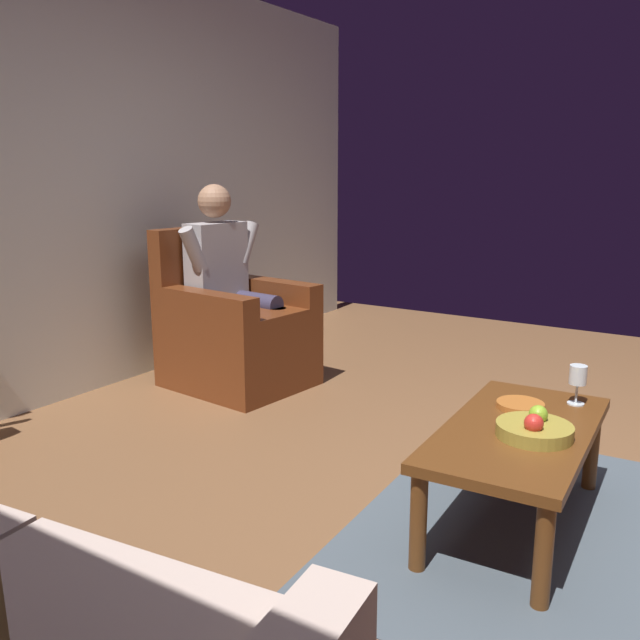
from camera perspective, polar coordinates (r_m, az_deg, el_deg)
name	(u,v)px	position (r m, az deg, el deg)	size (l,w,h in m)	color
ground_plane	(542,507)	(3.07, 18.22, -14.72)	(6.78, 6.78, 0.00)	brown
wall_back	(72,178)	(4.37, -20.18, 11.21)	(6.05, 0.06, 2.65)	silver
rug	(512,523)	(2.90, 15.89, -16.14)	(1.76, 1.12, 0.01)	#455059
armchair	(234,332)	(4.40, -7.28, -1.05)	(0.81, 0.90, 1.01)	#622E14
person_seated	(229,278)	(4.35, -7.68, 3.54)	(0.66, 0.60, 1.28)	#A29C9D
coffee_table	(518,442)	(2.75, 16.32, -9.82)	(1.08, 0.57, 0.41)	#5A3214
wine_glass_near	(578,378)	(3.03, 20.91, -4.56)	(0.07, 0.07, 0.17)	silver
fruit_bowl	(535,429)	(2.64, 17.64, -8.73)	(0.28, 0.28, 0.11)	olive
decorative_dish	(520,405)	(2.94, 16.54, -6.89)	(0.19, 0.19, 0.02)	#B66528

